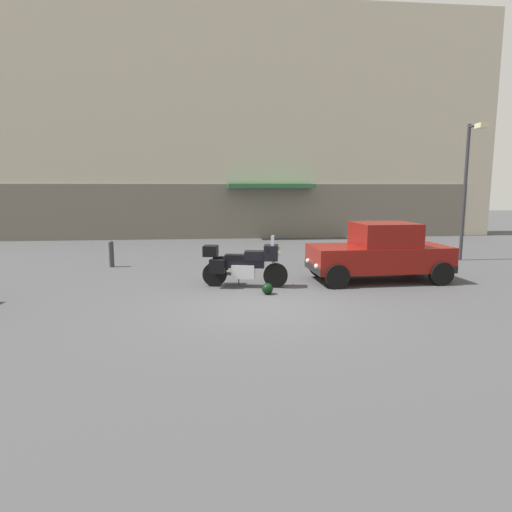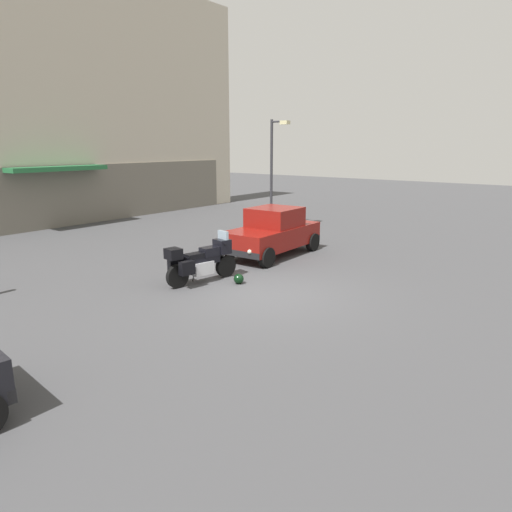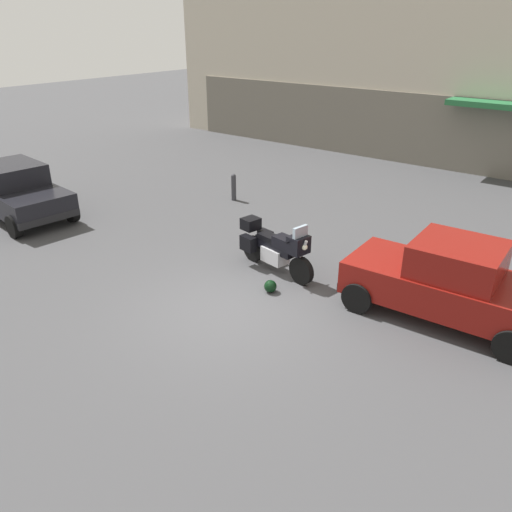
% 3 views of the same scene
% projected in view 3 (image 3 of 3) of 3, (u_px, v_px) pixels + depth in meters
% --- Properties ---
extents(ground_plane, '(80.00, 80.00, 0.00)m').
position_uv_depth(ground_plane, '(227.00, 310.00, 10.46)').
color(ground_plane, '#424244').
extents(building_facade_rear, '(28.37, 3.40, 11.83)m').
position_uv_depth(building_facade_rear, '(484.00, 6.00, 18.54)').
color(building_facade_rear, beige).
rests_on(building_facade_rear, ground).
extents(motorcycle, '(2.25, 0.96, 1.36)m').
position_uv_depth(motorcycle, '(275.00, 247.00, 11.82)').
color(motorcycle, black).
rests_on(motorcycle, ground).
extents(helmet, '(0.28, 0.28, 0.28)m').
position_uv_depth(helmet, '(270.00, 286.00, 11.09)').
color(helmet, black).
rests_on(helmet, ground).
extents(car_hatchback_near, '(3.92, 1.89, 1.64)m').
position_uv_depth(car_hatchback_near, '(447.00, 281.00, 9.87)').
color(car_hatchback_near, maroon).
rests_on(car_hatchback_near, ground).
extents(car_sedan_far, '(4.70, 2.35, 1.56)m').
position_uv_depth(car_sedan_far, '(13.00, 189.00, 15.28)').
color(car_sedan_far, black).
rests_on(car_sedan_far, ground).
extents(bollard_curbside, '(0.16, 0.16, 0.89)m').
position_uv_depth(bollard_curbside, '(234.00, 186.00, 16.62)').
color(bollard_curbside, '#333338').
rests_on(bollard_curbside, ground).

